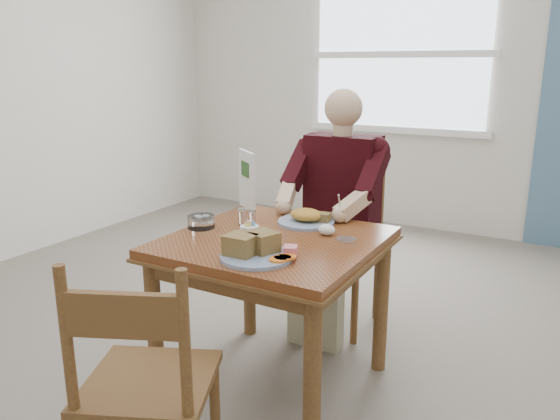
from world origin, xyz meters
The scene contains 16 objects.
floor centered at (0.00, 0.00, 0.00)m, with size 6.00×6.00×0.00m, color slate.
wall_back centered at (0.00, 3.00, 1.40)m, with size 5.50×5.50×0.00m, color silver.
lemon_wedge centered at (-0.07, -0.25, 0.76)m, with size 0.05×0.04×0.03m, color yellow.
napkin centered at (0.19, 0.15, 0.78)m, with size 0.08×0.07×0.05m, color white.
metal_dish centered at (0.30, 0.12, 0.76)m, with size 0.09×0.09×0.01m, color silver.
window centered at (-0.40, 2.97, 1.60)m, with size 1.72×0.04×1.42m.
table centered at (0.00, 0.00, 0.64)m, with size 0.92×0.92×0.75m.
chair_far centered at (0.00, 0.80, 0.48)m, with size 0.42×0.42×0.95m.
chair_near centered at (0.01, -0.87, 0.48)m, with size 0.56×0.56×0.95m.
diner centered at (0.00, 0.71, 0.81)m, with size 0.53×0.56×1.39m.
near_plate centered at (0.07, -0.27, 0.79)m, with size 0.33×0.33×0.10m.
far_plate centered at (0.03, 0.28, 0.78)m, with size 0.31×0.31×0.08m.
caddy centered at (-0.12, -0.02, 0.77)m, with size 0.09×0.09×0.06m.
shakers centered at (-0.21, 0.11, 0.79)m, with size 0.10×0.07×0.08m.
creamer centered at (-0.38, -0.04, 0.78)m, with size 0.16×0.16×0.06m.
menu centered at (-0.38, 0.37, 0.91)m, with size 0.18×0.15×0.32m.
Camera 1 is at (1.18, -2.04, 1.51)m, focal length 35.00 mm.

